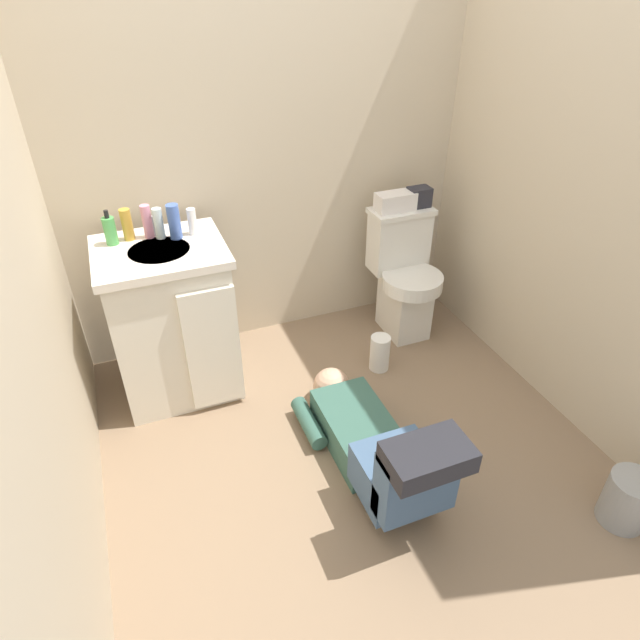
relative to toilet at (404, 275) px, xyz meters
The scene contains 17 objects.
ground_plane 1.12m from the toilet, 131.71° to the right, with size 2.70×3.17×0.04m, color #836950.
wall_back 1.14m from the toilet, 153.97° to the left, with size 2.36×0.08×2.40m, color #C4B296.
wall_right 1.23m from the toilet, 60.57° to the right, with size 0.08×2.17×2.40m, color #C4B296.
toilet is the anchor object (origin of this frame).
vanity_cabinet 1.35m from the toilet, behind, with size 0.60×0.53×0.82m.
faucet 1.45m from the toilet, behind, with size 0.02×0.02×0.10m, color silver.
person_plumber 1.19m from the toilet, 123.88° to the right, with size 0.39×1.06×0.52m.
tissue_box 0.44m from the toilet, 116.43° to the left, with size 0.22×0.11×0.10m, color silver.
toiletry_bag 0.46m from the toilet, 40.77° to the left, with size 0.12×0.09×0.11m, color #26262D.
soap_dispenser 1.63m from the toilet, behind, with size 0.06×0.06×0.17m.
bottle_amber 1.56m from the toilet, behind, with size 0.05×0.05×0.15m, color gold.
bottle_pink 1.48m from the toilet, behind, with size 0.05×0.05×0.16m, color pink.
bottle_clear 1.43m from the toilet, behind, with size 0.04×0.04×0.15m, color silver.
bottle_blue 1.37m from the toilet, behind, with size 0.06×0.06×0.17m, color #4363B2.
bottle_white 1.28m from the toilet, behind, with size 0.04×0.04×0.13m, color white.
trash_can 1.60m from the toilet, 83.36° to the right, with size 0.19×0.19×0.24m, color gray.
paper_towel_roll 0.51m from the toilet, 133.20° to the right, with size 0.11×0.11×0.21m, color white.
Camera 1 is at (-0.78, -1.63, 1.94)m, focal length 30.43 mm.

